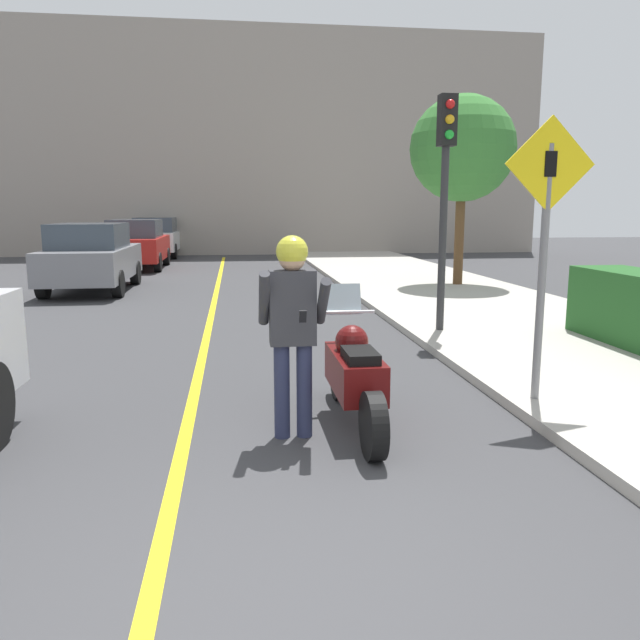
# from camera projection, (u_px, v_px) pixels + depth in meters

# --- Properties ---
(ground_plane) EXTENTS (80.00, 80.00, 0.00)m
(ground_plane) POSITION_uv_depth(u_px,v_px,m) (265.00, 600.00, 3.26)
(ground_plane) COLOR #38383A
(sidewalk_curb) EXTENTS (4.40, 44.00, 0.11)m
(sidewalk_curb) POSITION_uv_depth(u_px,v_px,m) (634.00, 368.00, 7.79)
(sidewalk_curb) COLOR #ADA89E
(sidewalk_curb) RESTS_ON ground
(road_center_line) EXTENTS (0.12, 36.00, 0.01)m
(road_center_line) POSITION_uv_depth(u_px,v_px,m) (204.00, 350.00, 9.04)
(road_center_line) COLOR yellow
(road_center_line) RESTS_ON ground
(building_backdrop) EXTENTS (28.00, 1.20, 9.88)m
(building_backdrop) POSITION_uv_depth(u_px,v_px,m) (235.00, 143.00, 27.76)
(building_backdrop) COLOR gray
(building_backdrop) RESTS_ON ground
(motorcycle) EXTENTS (0.62, 2.22, 1.27)m
(motorcycle) POSITION_uv_depth(u_px,v_px,m) (354.00, 375.00, 5.84)
(motorcycle) COLOR black
(motorcycle) RESTS_ON ground
(person_biker) EXTENTS (0.59, 0.49, 1.80)m
(person_biker) POSITION_uv_depth(u_px,v_px,m) (293.00, 315.00, 5.41)
(person_biker) COLOR #282D4C
(person_biker) RESTS_ON ground
(crossing_sign) EXTENTS (0.91, 0.08, 2.78)m
(crossing_sign) POSITION_uv_depth(u_px,v_px,m) (545.00, 233.00, 6.08)
(crossing_sign) COLOR slate
(crossing_sign) RESTS_ON sidewalk_curb
(traffic_light) EXTENTS (0.26, 0.30, 3.62)m
(traffic_light) POSITION_uv_depth(u_px,v_px,m) (445.00, 169.00, 9.57)
(traffic_light) COLOR #2D2D30
(traffic_light) RESTS_ON sidewalk_curb
(street_tree) EXTENTS (2.63, 2.63, 4.72)m
(street_tree) POSITION_uv_depth(u_px,v_px,m) (463.00, 149.00, 15.56)
(street_tree) COLOR brown
(street_tree) RESTS_ON sidewalk_curb
(parked_car_grey) EXTENTS (1.88, 4.20, 1.68)m
(parked_car_grey) POSITION_uv_depth(u_px,v_px,m) (91.00, 257.00, 15.43)
(parked_car_grey) COLOR black
(parked_car_grey) RESTS_ON ground
(parked_car_red) EXTENTS (1.88, 4.20, 1.68)m
(parked_car_red) POSITION_uv_depth(u_px,v_px,m) (137.00, 244.00, 21.32)
(parked_car_red) COLOR black
(parked_car_red) RESTS_ON ground
(parked_car_white) EXTENTS (1.88, 4.20, 1.68)m
(parked_car_white) POSITION_uv_depth(u_px,v_px,m) (156.00, 237.00, 26.58)
(parked_car_white) COLOR black
(parked_car_white) RESTS_ON ground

